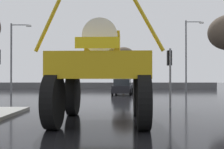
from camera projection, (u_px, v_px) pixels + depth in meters
ground_plane at (100, 99)px, 21.76m from camera, size 120.00×120.00×0.00m
oversize_sprayer at (102, 70)px, 10.71m from camera, size 4.25×5.44×4.64m
sedan_ahead at (123, 87)px, 27.38m from camera, size 2.31×4.29×1.52m
traffic_signal_near_right at (170, 65)px, 15.40m from camera, size 0.24×0.54×3.31m
traffic_signal_far_left at (68, 71)px, 33.53m from camera, size 0.24×0.55×3.41m
traffic_signal_far_right at (139, 66)px, 33.48m from camera, size 0.24×0.55×4.17m
streetlight_far_left at (13, 54)px, 27.95m from camera, size 2.12×0.24×7.17m
streetlight_far_right at (187, 52)px, 31.59m from camera, size 2.12×0.24×8.21m
bare_tree_far_center at (123, 57)px, 35.83m from camera, size 3.11×3.11×5.60m
roadside_barrier at (106, 86)px, 39.97m from camera, size 32.11×0.24×0.90m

